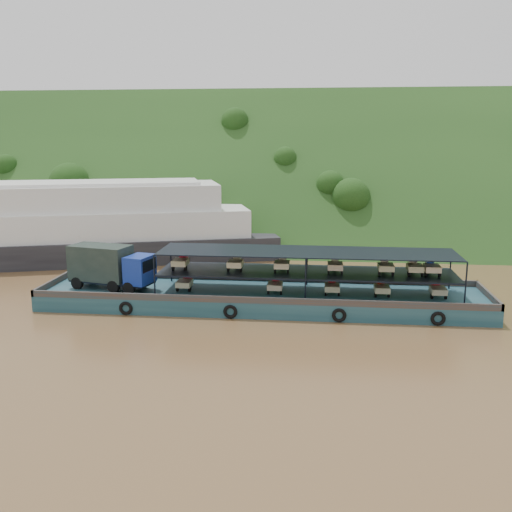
# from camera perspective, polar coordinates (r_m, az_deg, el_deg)

# --- Properties ---
(ground) EXTENTS (160.00, 160.00, 0.00)m
(ground) POSITION_cam_1_polar(r_m,az_deg,el_deg) (46.76, 2.04, -4.65)
(ground) COLOR brown
(ground) RESTS_ON ground
(hillside) EXTENTS (140.00, 39.60, 39.60)m
(hillside) POSITION_cam_1_polar(r_m,az_deg,el_deg) (81.87, 3.91, 2.49)
(hillside) COLOR #1C3C15
(hillside) RESTS_ON ground
(cargo_barge) EXTENTS (35.00, 7.18, 4.70)m
(cargo_barge) POSITION_cam_1_polar(r_m,az_deg,el_deg) (45.49, -0.77, -3.58)
(cargo_barge) COLOR #133743
(cargo_barge) RESTS_ON ground
(passenger_ferry) EXTENTS (43.27, 22.71, 8.52)m
(passenger_ferry) POSITION_cam_1_polar(r_m,az_deg,el_deg) (65.43, -16.87, 2.91)
(passenger_ferry) COLOR black
(passenger_ferry) RESTS_ON ground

